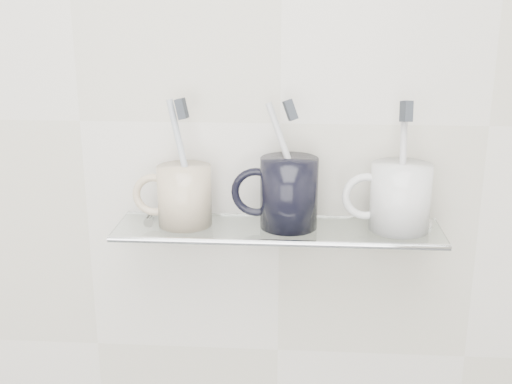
# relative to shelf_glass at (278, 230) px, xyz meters

# --- Properties ---
(wall_back) EXTENTS (2.50, 0.00, 2.50)m
(wall_back) POSITION_rel_shelf_glass_xyz_m (0.00, 0.06, 0.15)
(wall_back) COLOR beige
(wall_back) RESTS_ON ground
(shelf_glass) EXTENTS (0.50, 0.12, 0.01)m
(shelf_glass) POSITION_rel_shelf_glass_xyz_m (0.00, 0.00, 0.00)
(shelf_glass) COLOR silver
(shelf_glass) RESTS_ON wall_back
(shelf_rail) EXTENTS (0.50, 0.01, 0.01)m
(shelf_rail) POSITION_rel_shelf_glass_xyz_m (0.00, -0.06, 0.00)
(shelf_rail) COLOR silver
(shelf_rail) RESTS_ON shelf_glass
(bracket_left) EXTENTS (0.02, 0.03, 0.02)m
(bracket_left) POSITION_rel_shelf_glass_xyz_m (-0.21, 0.05, -0.01)
(bracket_left) COLOR silver
(bracket_left) RESTS_ON wall_back
(bracket_right) EXTENTS (0.02, 0.03, 0.02)m
(bracket_right) POSITION_rel_shelf_glass_xyz_m (0.21, 0.05, -0.01)
(bracket_right) COLOR silver
(bracket_right) RESTS_ON wall_back
(mug_left) EXTENTS (0.11, 0.11, 0.09)m
(mug_left) POSITION_rel_shelf_glass_xyz_m (-0.14, 0.00, 0.05)
(mug_left) COLOR beige
(mug_left) RESTS_ON shelf_glass
(mug_left_handle) EXTENTS (0.07, 0.01, 0.07)m
(mug_left_handle) POSITION_rel_shelf_glass_xyz_m (-0.19, 0.00, 0.05)
(mug_left_handle) COLOR beige
(mug_left_handle) RESTS_ON mug_left
(toothbrush_left) EXTENTS (0.05, 0.03, 0.19)m
(toothbrush_left) POSITION_rel_shelf_glass_xyz_m (-0.14, 0.00, 0.10)
(toothbrush_left) COLOR #A7B4C4
(toothbrush_left) RESTS_ON mug_left
(bristles_left) EXTENTS (0.02, 0.02, 0.03)m
(bristles_left) POSITION_rel_shelf_glass_xyz_m (-0.14, 0.00, 0.19)
(bristles_left) COLOR #2D323A
(bristles_left) RESTS_ON toothbrush_left
(mug_center) EXTENTS (0.10, 0.10, 0.11)m
(mug_center) POSITION_rel_shelf_glass_xyz_m (0.02, 0.00, 0.06)
(mug_center) COLOR black
(mug_center) RESTS_ON shelf_glass
(mug_center_handle) EXTENTS (0.08, 0.01, 0.08)m
(mug_center_handle) POSITION_rel_shelf_glass_xyz_m (-0.03, 0.00, 0.06)
(mug_center_handle) COLOR black
(mug_center_handle) RESTS_ON mug_center
(toothbrush_center) EXTENTS (0.08, 0.03, 0.18)m
(toothbrush_center) POSITION_rel_shelf_glass_xyz_m (0.02, 0.00, 0.10)
(toothbrush_center) COLOR silver
(toothbrush_center) RESTS_ON mug_center
(bristles_center) EXTENTS (0.03, 0.03, 0.04)m
(bristles_center) POSITION_rel_shelf_glass_xyz_m (0.02, 0.00, 0.19)
(bristles_center) COLOR #2D323A
(bristles_center) RESTS_ON toothbrush_center
(mug_right) EXTENTS (0.11, 0.11, 0.10)m
(mug_right) POSITION_rel_shelf_glass_xyz_m (0.18, 0.00, 0.05)
(mug_right) COLOR white
(mug_right) RESTS_ON shelf_glass
(mug_right_handle) EXTENTS (0.07, 0.01, 0.07)m
(mug_right_handle) POSITION_rel_shelf_glass_xyz_m (0.13, 0.00, 0.05)
(mug_right_handle) COLOR white
(mug_right_handle) RESTS_ON mug_right
(toothbrush_right) EXTENTS (0.01, 0.05, 0.19)m
(toothbrush_right) POSITION_rel_shelf_glass_xyz_m (0.18, 0.00, 0.10)
(toothbrush_right) COLOR beige
(toothbrush_right) RESTS_ON mug_right
(bristles_right) EXTENTS (0.02, 0.03, 0.03)m
(bristles_right) POSITION_rel_shelf_glass_xyz_m (0.18, 0.00, 0.19)
(bristles_right) COLOR #2D323A
(bristles_right) RESTS_ON toothbrush_right
(chrome_cap) EXTENTS (0.04, 0.04, 0.02)m
(chrome_cap) POSITION_rel_shelf_glass_xyz_m (0.22, 0.00, 0.01)
(chrome_cap) COLOR silver
(chrome_cap) RESTS_ON shelf_glass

